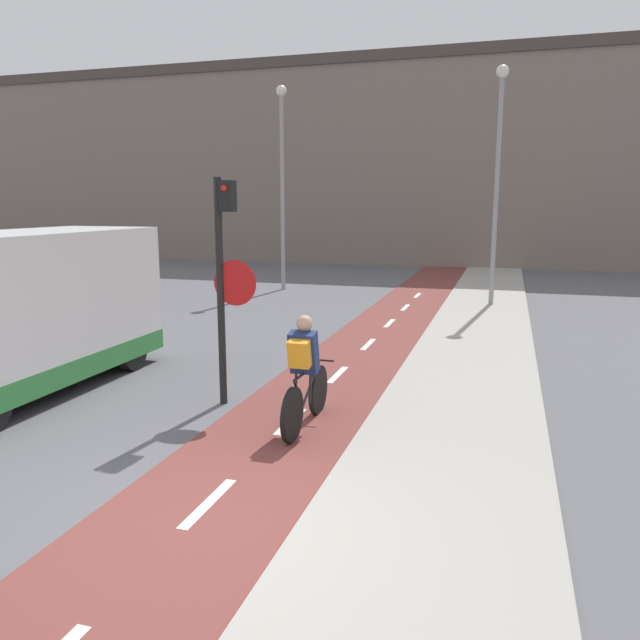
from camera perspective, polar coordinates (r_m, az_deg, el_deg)
name	(u,v)px	position (r m, az deg, el deg)	size (l,w,h in m)	color
ground_plane	(184,529)	(6.29, -12.30, -18.17)	(120.00, 120.00, 0.00)	#5B5B60
bike_lane	(185,527)	(6.30, -12.25, -18.04)	(2.00, 60.00, 0.02)	brown
sidewalk_strip	(419,565)	(5.66, 9.08, -21.27)	(2.40, 60.00, 0.05)	#A8A399
building_row_background	(455,162)	(32.56, 12.22, 13.91)	(60.00, 5.20, 9.94)	slate
traffic_light_pole	(225,267)	(9.25, -8.70, 4.77)	(0.67, 0.25, 3.37)	black
street_lamp_far	(282,168)	(21.92, -3.48, 13.74)	(0.36, 0.36, 6.87)	gray
street_lamp_sidewalk	(498,162)	(19.03, 15.96, 13.70)	(0.36, 0.36, 6.78)	gray
cyclist_near	(305,376)	(8.36, -1.42, -5.17)	(0.46, 1.85, 1.56)	black
van	(21,315)	(10.91, -25.65, 0.39)	(1.93, 5.14, 2.56)	silver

